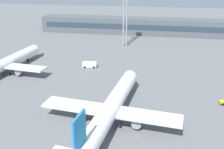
{
  "coord_description": "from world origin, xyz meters",
  "views": [
    {
      "loc": [
        9.02,
        -34.36,
        33.02
      ],
      "look_at": [
        -4.58,
        40.0,
        3.0
      ],
      "focal_mm": 41.31,
      "sensor_mm": 36.0,
      "label": 1
    }
  ],
  "objects": [
    {
      "name": "airplane_near",
      "position": [
        -0.68,
        18.21,
        3.57
      ],
      "size": [
        33.25,
        47.44,
        11.72
      ],
      "color": "white",
      "rests_on": "ground_plane"
    },
    {
      "name": "terminal_building",
      "position": [
        0.0,
        113.14,
        4.5
      ],
      "size": [
        117.42,
        12.13,
        9.0
      ],
      "color": "#4C5156",
      "rests_on": "ground_plane"
    },
    {
      "name": "floodlight_tower_east",
      "position": [
        -7.35,
        84.9,
        14.57
      ],
      "size": [
        3.2,
        0.8,
        25.12
      ],
      "color": "gray",
      "rests_on": "ground_plane"
    },
    {
      "name": "floodlight_tower_west",
      "position": [
        -5.92,
        85.16,
        17.52
      ],
      "size": [
        3.2,
        0.8,
        30.86
      ],
      "color": "gray",
      "rests_on": "ground_plane"
    },
    {
      "name": "ground_plane",
      "position": [
        0.0,
        40.0,
        0.0
      ],
      "size": [
        400.0,
        400.0,
        0.0
      ],
      "primitive_type": "plane",
      "color": "slate"
    },
    {
      "name": "airplane_mid",
      "position": [
        -42.75,
        42.76,
        3.38
      ],
      "size": [
        31.38,
        44.84,
        11.07
      ],
      "color": "white",
      "rests_on": "ground_plane"
    },
    {
      "name": "service_van_white",
      "position": [
        -15.44,
        53.1,
        1.11
      ],
      "size": [
        5.39,
        2.77,
        2.08
      ],
      "color": "white",
      "rests_on": "ground_plane"
    }
  ]
}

